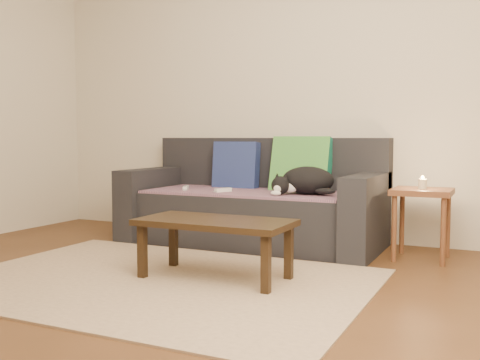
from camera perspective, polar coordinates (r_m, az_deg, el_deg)
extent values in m
plane|color=brown|center=(3.36, -9.79, -10.78)|extent=(4.50, 4.50, 0.00)
cube|color=beige|center=(5.03, 3.45, 9.20)|extent=(4.50, 0.04, 2.60)
cube|color=#232328|center=(4.60, 1.05, -3.95)|extent=(1.70, 0.78, 0.42)
cube|color=#232328|center=(4.93, 2.98, 1.68)|extent=(2.10, 0.18, 0.45)
cube|color=#232328|center=(5.05, -8.81, -2.23)|extent=(0.20, 0.90, 0.60)
cube|color=#232328|center=(4.29, 12.71, -3.45)|extent=(0.20, 0.90, 0.60)
cube|color=#3B274A|center=(4.56, 0.95, -1.24)|extent=(1.66, 0.74, 0.02)
cube|color=#111249|center=(4.88, -0.41, 1.48)|extent=(0.41, 0.15, 0.42)
cube|color=#0E5C4C|center=(4.65, 6.20, 1.32)|extent=(0.49, 0.25, 0.51)
ellipsoid|color=black|center=(4.31, 6.90, -0.03)|extent=(0.42, 0.33, 0.21)
sphere|color=black|center=(4.25, 4.13, -0.54)|extent=(0.15, 0.15, 0.14)
sphere|color=white|center=(4.20, 3.83, -0.90)|extent=(0.06, 0.06, 0.06)
ellipsoid|color=black|center=(4.19, 8.62, -1.11)|extent=(0.16, 0.07, 0.05)
cube|color=white|center=(4.69, -5.52, -0.80)|extent=(0.09, 0.15, 0.03)
cube|color=white|center=(4.48, -1.72, -1.02)|extent=(0.10, 0.15, 0.03)
cube|color=brown|center=(4.20, 18.03, -1.13)|extent=(0.41, 0.41, 0.04)
cylinder|color=brown|center=(4.09, 15.38, -4.80)|extent=(0.04, 0.04, 0.47)
cylinder|color=brown|center=(4.05, 19.94, -5.00)|extent=(0.04, 0.04, 0.47)
cylinder|color=brown|center=(4.41, 16.13, -4.17)|extent=(0.04, 0.04, 0.47)
cylinder|color=brown|center=(4.37, 20.36, -4.34)|extent=(0.04, 0.04, 0.47)
cylinder|color=beige|center=(4.19, 18.05, -0.38)|extent=(0.06, 0.06, 0.07)
sphere|color=#FFBF59|center=(4.19, 18.06, 0.23)|extent=(0.02, 0.02, 0.02)
cube|color=tan|center=(3.48, -8.34, -10.14)|extent=(2.50, 1.80, 0.01)
cube|color=black|center=(3.43, -2.55, -4.32)|extent=(0.94, 0.47, 0.04)
cube|color=black|center=(3.53, -9.89, -7.23)|extent=(0.05, 0.05, 0.34)
cube|color=black|center=(3.14, 2.66, -8.65)|extent=(0.05, 0.05, 0.34)
cube|color=black|center=(3.82, -6.77, -6.31)|extent=(0.05, 0.05, 0.34)
cube|color=black|center=(3.46, 4.97, -7.43)|extent=(0.05, 0.05, 0.34)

